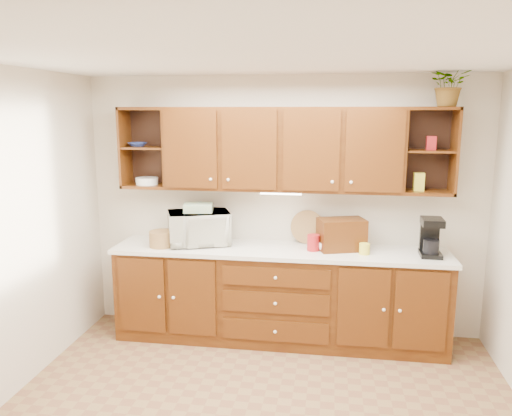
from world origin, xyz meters
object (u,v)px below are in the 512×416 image
(microwave, at_px, (199,228))
(bread_box, at_px, (341,234))
(coffee_maker, at_px, (431,238))
(potted_plant, at_px, (450,84))

(microwave, height_order, bread_box, microwave)
(bread_box, distance_m, coffee_maker, 0.81)
(bread_box, height_order, potted_plant, potted_plant)
(microwave, distance_m, coffee_maker, 2.22)
(potted_plant, bearing_deg, microwave, -178.72)
(microwave, xyz_separation_m, bread_box, (1.41, 0.00, -0.01))
(bread_box, bearing_deg, potted_plant, -14.69)
(coffee_maker, bearing_deg, potted_plant, 54.33)
(bread_box, xyz_separation_m, coffee_maker, (0.81, -0.08, 0.02))
(microwave, bearing_deg, bread_box, -21.43)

